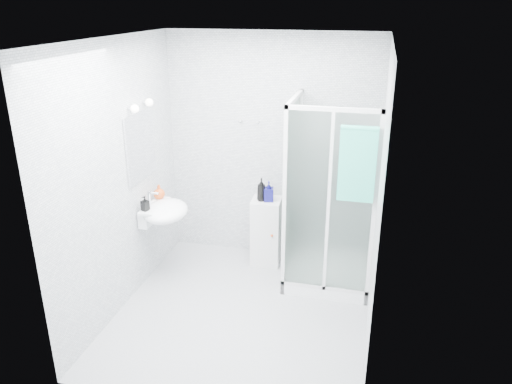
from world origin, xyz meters
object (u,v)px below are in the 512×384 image
(shampoo_bottle_a, at_px, (261,190))
(soap_dispenser_black, at_px, (145,203))
(hand_towel, at_px, (357,163))
(soap_dispenser_orange, at_px, (159,192))
(shower_enclosure, at_px, (321,244))
(shampoo_bottle_b, at_px, (269,191))
(wall_basin, at_px, (163,211))
(storage_cabinet, at_px, (266,231))

(shampoo_bottle_a, height_order, soap_dispenser_black, shampoo_bottle_a)
(hand_towel, relative_size, soap_dispenser_orange, 4.49)
(shower_enclosure, relative_size, shampoo_bottle_b, 8.70)
(wall_basin, bearing_deg, shampoo_bottle_b, 29.33)
(wall_basin, distance_m, soap_dispenser_black, 0.25)
(wall_basin, height_order, soap_dispenser_orange, soap_dispenser_orange)
(hand_towel, distance_m, shampoo_bottle_b, 1.31)
(wall_basin, xyz_separation_m, soap_dispenser_orange, (-0.12, 0.18, 0.15))
(shower_enclosure, relative_size, wall_basin, 3.57)
(wall_basin, xyz_separation_m, storage_cabinet, (0.99, 0.60, -0.40))
(shower_enclosure, bearing_deg, shampoo_bottle_b, 158.10)
(storage_cabinet, distance_m, soap_dispenser_orange, 1.30)
(wall_basin, distance_m, hand_towel, 2.11)
(soap_dispenser_orange, bearing_deg, soap_dispenser_black, -90.94)
(shower_enclosure, bearing_deg, hand_towel, -51.16)
(wall_basin, relative_size, hand_towel, 0.78)
(storage_cabinet, distance_m, hand_towel, 1.65)
(wall_basin, relative_size, storage_cabinet, 0.71)
(hand_towel, bearing_deg, wall_basin, 177.54)
(shampoo_bottle_a, xyz_separation_m, soap_dispenser_orange, (-1.05, -0.38, 0.02))
(hand_towel, height_order, shampoo_bottle_a, hand_towel)
(storage_cabinet, relative_size, hand_towel, 1.10)
(shampoo_bottle_b, bearing_deg, storage_cabinet, 142.47)
(shower_enclosure, bearing_deg, shampoo_bottle_a, 161.11)
(wall_basin, height_order, shampoo_bottle_b, shampoo_bottle_b)
(shampoo_bottle_a, bearing_deg, storage_cabinet, 34.83)
(shower_enclosure, xyz_separation_m, storage_cabinet, (-0.67, 0.28, -0.05))
(shower_enclosure, xyz_separation_m, soap_dispenser_black, (-1.78, -0.48, 0.49))
(hand_towel, bearing_deg, soap_dispenser_orange, 172.83)
(shower_enclosure, xyz_separation_m, soap_dispenser_orange, (-1.77, -0.14, 0.49))
(storage_cabinet, xyz_separation_m, hand_towel, (0.99, -0.68, 1.12))
(shampoo_bottle_b, xyz_separation_m, soap_dispenser_black, (-1.14, -0.73, 0.04))
(shower_enclosure, distance_m, soap_dispenser_black, 1.91)
(hand_towel, distance_m, soap_dispenser_orange, 2.19)
(shower_enclosure, relative_size, hand_towel, 2.79)
(storage_cabinet, height_order, hand_towel, hand_towel)
(hand_towel, bearing_deg, shampoo_bottle_a, 148.16)
(shampoo_bottle_b, bearing_deg, soap_dispenser_black, -147.35)
(shampoo_bottle_a, bearing_deg, soap_dispenser_orange, -159.99)
(shower_enclosure, distance_m, soap_dispenser_orange, 1.85)
(storage_cabinet, xyz_separation_m, shampoo_bottle_b, (0.03, -0.03, 0.51))
(shampoo_bottle_a, bearing_deg, hand_towel, -31.84)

